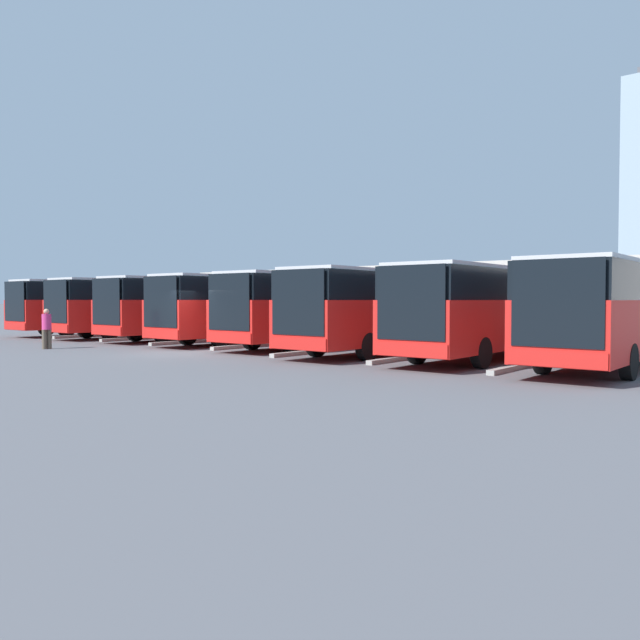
{
  "coord_description": "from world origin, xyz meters",
  "views": [
    {
      "loc": [
        -19.78,
        15.88,
        2.12
      ],
      "look_at": [
        -1.93,
        -6.21,
        1.19
      ],
      "focal_mm": 35.0,
      "sensor_mm": 36.0,
      "label": 1
    }
  ],
  "objects_px": {
    "bus_5": "(208,305)",
    "bus_7": "(114,305)",
    "bus_2": "(397,307)",
    "bus_1": "(497,308)",
    "bus_4": "(262,306)",
    "bus_3": "(328,306)",
    "bus_0": "(620,309)",
    "bus_6": "(157,305)",
    "pedestrian": "(47,327)"
  },
  "relations": [
    {
      "from": "bus_4",
      "to": "bus_3",
      "type": "bearing_deg",
      "value": -179.67
    },
    {
      "from": "pedestrian",
      "to": "bus_5",
      "type": "bearing_deg",
      "value": 4.15
    },
    {
      "from": "bus_0",
      "to": "bus_3",
      "type": "height_order",
      "value": "same"
    },
    {
      "from": "bus_1",
      "to": "bus_5",
      "type": "bearing_deg",
      "value": -2.76
    },
    {
      "from": "bus_3",
      "to": "bus_5",
      "type": "xyz_separation_m",
      "value": [
        8.39,
        -0.03,
        0.0
      ]
    },
    {
      "from": "bus_6",
      "to": "bus_7",
      "type": "height_order",
      "value": "same"
    },
    {
      "from": "bus_1",
      "to": "bus_5",
      "type": "height_order",
      "value": "same"
    },
    {
      "from": "bus_5",
      "to": "bus_4",
      "type": "bearing_deg",
      "value": 178.68
    },
    {
      "from": "bus_0",
      "to": "bus_4",
      "type": "bearing_deg",
      "value": -3.01
    },
    {
      "from": "bus_0",
      "to": "bus_6",
      "type": "xyz_separation_m",
      "value": [
        25.18,
        -0.63,
        0.0
      ]
    },
    {
      "from": "bus_2",
      "to": "pedestrian",
      "type": "bearing_deg",
      "value": 33.27
    },
    {
      "from": "bus_4",
      "to": "bus_7",
      "type": "bearing_deg",
      "value": 0.88
    },
    {
      "from": "bus_0",
      "to": "bus_3",
      "type": "bearing_deg",
      "value": -4.12
    },
    {
      "from": "bus_1",
      "to": "bus_3",
      "type": "bearing_deg",
      "value": -5.02
    },
    {
      "from": "bus_0",
      "to": "bus_4",
      "type": "relative_size",
      "value": 1.0
    },
    {
      "from": "bus_6",
      "to": "bus_7",
      "type": "distance_m",
      "value": 4.2
    },
    {
      "from": "bus_1",
      "to": "bus_4",
      "type": "xyz_separation_m",
      "value": [
        12.59,
        -0.65,
        0.0
      ]
    },
    {
      "from": "bus_5",
      "to": "bus_2",
      "type": "bearing_deg",
      "value": 175.86
    },
    {
      "from": "bus_3",
      "to": "bus_7",
      "type": "distance_m",
      "value": 16.79
    },
    {
      "from": "bus_2",
      "to": "bus_5",
      "type": "distance_m",
      "value": 12.62
    },
    {
      "from": "bus_1",
      "to": "bus_6",
      "type": "bearing_deg",
      "value": -1.59
    },
    {
      "from": "bus_4",
      "to": "bus_7",
      "type": "relative_size",
      "value": 1.0
    },
    {
      "from": "bus_3",
      "to": "bus_4",
      "type": "relative_size",
      "value": 1.0
    },
    {
      "from": "bus_5",
      "to": "bus_7",
      "type": "relative_size",
      "value": 1.0
    },
    {
      "from": "bus_2",
      "to": "bus_6",
      "type": "xyz_separation_m",
      "value": [
        16.79,
        -0.6,
        0.0
      ]
    },
    {
      "from": "bus_6",
      "to": "pedestrian",
      "type": "height_order",
      "value": "bus_6"
    },
    {
      "from": "bus_1",
      "to": "bus_2",
      "type": "bearing_deg",
      "value": 1.4
    },
    {
      "from": "bus_4",
      "to": "pedestrian",
      "type": "bearing_deg",
      "value": 65.45
    },
    {
      "from": "bus_5",
      "to": "bus_6",
      "type": "xyz_separation_m",
      "value": [
        4.2,
        0.25,
        0.0
      ]
    },
    {
      "from": "bus_0",
      "to": "bus_1",
      "type": "height_order",
      "value": "same"
    },
    {
      "from": "bus_0",
      "to": "bus_7",
      "type": "height_order",
      "value": "same"
    },
    {
      "from": "bus_2",
      "to": "bus_7",
      "type": "relative_size",
      "value": 1.0
    },
    {
      "from": "bus_1",
      "to": "bus_4",
      "type": "relative_size",
      "value": 1.0
    },
    {
      "from": "bus_0",
      "to": "bus_6",
      "type": "relative_size",
      "value": 1.0
    },
    {
      "from": "bus_4",
      "to": "bus_5",
      "type": "height_order",
      "value": "same"
    },
    {
      "from": "pedestrian",
      "to": "bus_0",
      "type": "bearing_deg",
      "value": -65.03
    },
    {
      "from": "pedestrian",
      "to": "bus_1",
      "type": "bearing_deg",
      "value": -59.86
    },
    {
      "from": "bus_2",
      "to": "pedestrian",
      "type": "relative_size",
      "value": 7.21
    },
    {
      "from": "bus_4",
      "to": "bus_0",
      "type": "bearing_deg",
      "value": 176.99
    },
    {
      "from": "bus_1",
      "to": "bus_7",
      "type": "relative_size",
      "value": 1.0
    },
    {
      "from": "bus_1",
      "to": "bus_5",
      "type": "xyz_separation_m",
      "value": [
        16.79,
        -0.73,
        0.0
      ]
    },
    {
      "from": "bus_5",
      "to": "bus_7",
      "type": "xyz_separation_m",
      "value": [
        8.39,
        0.33,
        0.0
      ]
    },
    {
      "from": "bus_3",
      "to": "bus_4",
      "type": "distance_m",
      "value": 4.2
    },
    {
      "from": "bus_3",
      "to": "bus_7",
      "type": "xyz_separation_m",
      "value": [
        16.79,
        0.3,
        0.0
      ]
    },
    {
      "from": "bus_6",
      "to": "pedestrian",
      "type": "xyz_separation_m",
      "value": [
        -4.32,
        8.87,
        -0.89
      ]
    },
    {
      "from": "bus_1",
      "to": "bus_7",
      "type": "distance_m",
      "value": 25.18
    },
    {
      "from": "bus_2",
      "to": "bus_6",
      "type": "distance_m",
      "value": 16.8
    },
    {
      "from": "bus_2",
      "to": "bus_4",
      "type": "height_order",
      "value": "same"
    },
    {
      "from": "bus_1",
      "to": "bus_2",
      "type": "distance_m",
      "value": 4.2
    },
    {
      "from": "bus_4",
      "to": "pedestrian",
      "type": "xyz_separation_m",
      "value": [
        4.08,
        9.04,
        -0.89
      ]
    }
  ]
}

